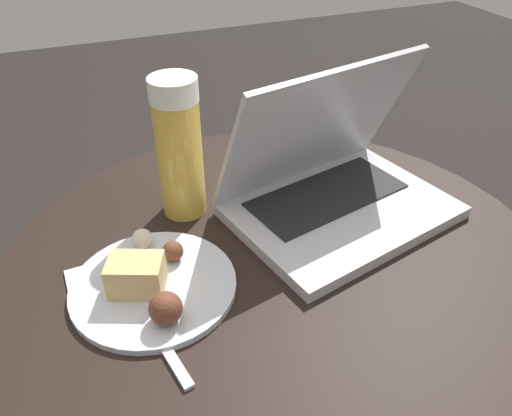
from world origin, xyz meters
TOP-DOWN VIEW (x-y plane):
  - table at (0.00, 0.00)m, footprint 0.76×0.76m
  - napkin at (-0.20, 0.04)m, footprint 0.15×0.11m
  - laptop at (0.12, 0.08)m, footprint 0.36×0.29m
  - beer_glass at (-0.09, 0.16)m, footprint 0.07×0.07m
  - snack_plate at (-0.17, 0.01)m, footprint 0.21×0.21m
  - fork at (-0.19, -0.05)m, footprint 0.05×0.17m

SIDE VIEW (x-z plane):
  - table at x=0.00m, z-range 0.15..0.73m
  - napkin at x=-0.20m, z-range 0.58..0.58m
  - fork at x=-0.19m, z-range 0.58..0.58m
  - snack_plate at x=-0.17m, z-range 0.57..0.62m
  - laptop at x=0.12m, z-range 0.51..0.74m
  - beer_glass at x=-0.09m, z-range 0.58..0.79m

